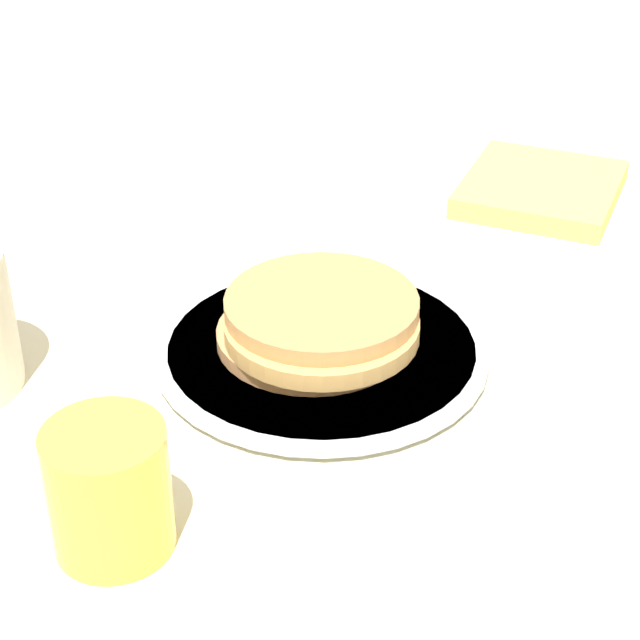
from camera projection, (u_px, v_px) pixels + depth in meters
ground_plane at (322, 354)px, 0.79m from camera, size 4.00×4.00×0.00m
plate at (320, 350)px, 0.78m from camera, size 0.24×0.24×0.01m
pancake_stack at (316, 322)px, 0.77m from camera, size 0.15×0.15×0.04m
juice_glass at (109, 490)px, 0.60m from camera, size 0.07×0.07×0.08m
napkin at (541, 189)px, 1.01m from camera, size 0.19×0.19×0.02m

